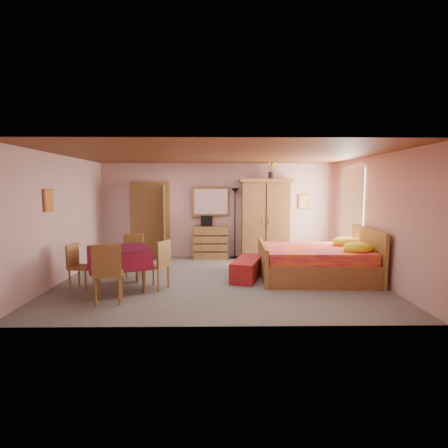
{
  "coord_description": "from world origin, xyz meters",
  "views": [
    {
      "loc": [
        0.0,
        -7.21,
        1.94
      ],
      "look_at": [
        0.1,
        0.3,
        1.15
      ],
      "focal_mm": 28.0,
      "sensor_mm": 36.0,
      "label": 1
    }
  ],
  "objects_px": {
    "wall_mirror": "(211,201)",
    "stereo": "(207,221)",
    "wardrobe": "(265,219)",
    "chair_south": "(108,273)",
    "floor_lamp": "(235,223)",
    "bench": "(247,269)",
    "sunflower_vase": "(271,169)",
    "chair_north": "(132,257)",
    "chest_of_drawers": "(211,242)",
    "dining_table": "(119,269)",
    "bed": "(315,253)",
    "chair_east": "(156,264)",
    "chair_west": "(82,267)"
  },
  "relations": [
    {
      "from": "bench",
      "to": "chair_south",
      "type": "bearing_deg",
      "value": -148.31
    },
    {
      "from": "sunflower_vase",
      "to": "chair_south",
      "type": "bearing_deg",
      "value": -131.79
    },
    {
      "from": "wardrobe",
      "to": "chair_south",
      "type": "height_order",
      "value": "wardrobe"
    },
    {
      "from": "wall_mirror",
      "to": "bench",
      "type": "height_order",
      "value": "wall_mirror"
    },
    {
      "from": "dining_table",
      "to": "chair_west",
      "type": "distance_m",
      "value": 0.73
    },
    {
      "from": "stereo",
      "to": "chair_north",
      "type": "bearing_deg",
      "value": -123.8
    },
    {
      "from": "wardrobe",
      "to": "bed",
      "type": "relative_size",
      "value": 0.92
    },
    {
      "from": "bed",
      "to": "bench",
      "type": "distance_m",
      "value": 1.49
    },
    {
      "from": "floor_lamp",
      "to": "bench",
      "type": "bearing_deg",
      "value": -85.61
    },
    {
      "from": "dining_table",
      "to": "chair_north",
      "type": "height_order",
      "value": "chair_north"
    },
    {
      "from": "bed",
      "to": "stereo",
      "type": "bearing_deg",
      "value": 139.76
    },
    {
      "from": "wardrobe",
      "to": "bench",
      "type": "height_order",
      "value": "wardrobe"
    },
    {
      "from": "floor_lamp",
      "to": "bed",
      "type": "bearing_deg",
      "value": -53.5
    },
    {
      "from": "dining_table",
      "to": "bed",
      "type": "bearing_deg",
      "value": 11.52
    },
    {
      "from": "sunflower_vase",
      "to": "bed",
      "type": "xyz_separation_m",
      "value": [
        0.66,
        -2.12,
        -1.88
      ]
    },
    {
      "from": "chair_south",
      "to": "chair_north",
      "type": "bearing_deg",
      "value": 77.18
    },
    {
      "from": "floor_lamp",
      "to": "bench",
      "type": "height_order",
      "value": "floor_lamp"
    },
    {
      "from": "floor_lamp",
      "to": "chair_north",
      "type": "distance_m",
      "value": 3.22
    },
    {
      "from": "wardrobe",
      "to": "bench",
      "type": "xyz_separation_m",
      "value": [
        -0.64,
        -2.11,
        -0.87
      ]
    },
    {
      "from": "bench",
      "to": "chair_west",
      "type": "bearing_deg",
      "value": -167.16
    },
    {
      "from": "sunflower_vase",
      "to": "chair_south",
      "type": "xyz_separation_m",
      "value": [
        -3.27,
        -3.66,
        -1.91
      ]
    },
    {
      "from": "bed",
      "to": "chest_of_drawers",
      "type": "bearing_deg",
      "value": 138.79
    },
    {
      "from": "dining_table",
      "to": "stereo",
      "type": "bearing_deg",
      "value": 62.53
    },
    {
      "from": "wall_mirror",
      "to": "sunflower_vase",
      "type": "height_order",
      "value": "sunflower_vase"
    },
    {
      "from": "chest_of_drawers",
      "to": "dining_table",
      "type": "xyz_separation_m",
      "value": [
        -1.67,
        -2.96,
        -0.04
      ]
    },
    {
      "from": "wardrobe",
      "to": "sunflower_vase",
      "type": "xyz_separation_m",
      "value": [
        0.15,
        0.02,
        1.34
      ]
    },
    {
      "from": "sunflower_vase",
      "to": "chair_west",
      "type": "height_order",
      "value": "sunflower_vase"
    },
    {
      "from": "wall_mirror",
      "to": "bench",
      "type": "relative_size",
      "value": 0.83
    },
    {
      "from": "wall_mirror",
      "to": "stereo",
      "type": "relative_size",
      "value": 3.41
    },
    {
      "from": "chair_south",
      "to": "chair_north",
      "type": "distance_m",
      "value": 1.49
    },
    {
      "from": "sunflower_vase",
      "to": "chair_south",
      "type": "relative_size",
      "value": 0.51
    },
    {
      "from": "wardrobe",
      "to": "bench",
      "type": "bearing_deg",
      "value": -106.19
    },
    {
      "from": "bench",
      "to": "chair_north",
      "type": "height_order",
      "value": "chair_north"
    },
    {
      "from": "dining_table",
      "to": "chair_south",
      "type": "bearing_deg",
      "value": -87.7
    },
    {
      "from": "wall_mirror",
      "to": "stereo",
      "type": "xyz_separation_m",
      "value": [
        -0.11,
        -0.18,
        -0.52
      ]
    },
    {
      "from": "floor_lamp",
      "to": "chair_south",
      "type": "distance_m",
      "value": 4.4
    },
    {
      "from": "wall_mirror",
      "to": "stereo",
      "type": "height_order",
      "value": "wall_mirror"
    },
    {
      "from": "stereo",
      "to": "chair_north",
      "type": "distance_m",
      "value": 2.74
    },
    {
      "from": "stereo",
      "to": "sunflower_vase",
      "type": "xyz_separation_m",
      "value": [
        1.74,
        -0.06,
        1.4
      ]
    },
    {
      "from": "sunflower_vase",
      "to": "chair_north",
      "type": "xyz_separation_m",
      "value": [
        -3.23,
        -2.17,
        -1.96
      ]
    },
    {
      "from": "sunflower_vase",
      "to": "chair_east",
      "type": "height_order",
      "value": "sunflower_vase"
    },
    {
      "from": "chest_of_drawers",
      "to": "chair_north",
      "type": "height_order",
      "value": "chair_north"
    },
    {
      "from": "chair_north",
      "to": "chest_of_drawers",
      "type": "bearing_deg",
      "value": -128.51
    },
    {
      "from": "stereo",
      "to": "floor_lamp",
      "type": "height_order",
      "value": "floor_lamp"
    },
    {
      "from": "chair_south",
      "to": "chair_north",
      "type": "relative_size",
      "value": 1.09
    },
    {
      "from": "sunflower_vase",
      "to": "dining_table",
      "type": "relative_size",
      "value": 0.48
    },
    {
      "from": "floor_lamp",
      "to": "chair_west",
      "type": "relative_size",
      "value": 2.21
    },
    {
      "from": "chair_north",
      "to": "chair_east",
      "type": "bearing_deg",
      "value": 129.83
    },
    {
      "from": "chest_of_drawers",
      "to": "floor_lamp",
      "type": "xyz_separation_m",
      "value": [
        0.66,
        0.04,
        0.52
      ]
    },
    {
      "from": "bench",
      "to": "chair_north",
      "type": "bearing_deg",
      "value": -179.1
    }
  ]
}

